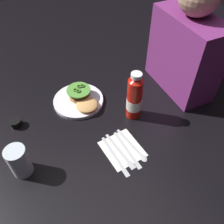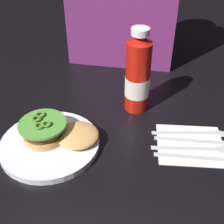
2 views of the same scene
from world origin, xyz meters
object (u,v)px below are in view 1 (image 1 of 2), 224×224
object	(u,v)px
ketchup_bottle	(134,98)
burger_sandwich	(82,97)
butter_knife	(129,151)
fork_utensil	(122,153)
water_glass	(19,161)
steak_knife	(116,158)
dinner_plate	(78,101)
spoon_utensil	(136,149)
condiment_cup	(16,123)
diner_person	(187,46)
napkin	(122,149)

from	to	relation	value
ketchup_bottle	burger_sandwich	bearing A→B (deg)	-133.04
butter_knife	fork_utensil	bearing A→B (deg)	-97.20
ketchup_bottle	fork_utensil	world-z (taller)	ketchup_bottle
water_glass	steak_knife	xyz separation A→B (m)	(0.10, 0.34, -0.06)
dinner_plate	spoon_utensil	distance (m)	0.38
ketchup_bottle	steak_knife	xyz separation A→B (m)	(0.18, -0.17, -0.10)
ketchup_bottle	water_glass	world-z (taller)	ketchup_bottle
dinner_plate	spoon_utensil	world-z (taller)	dinner_plate
ketchup_bottle	water_glass	xyz separation A→B (m)	(0.08, -0.52, -0.04)
burger_sandwich	water_glass	distance (m)	0.42
burger_sandwich	ketchup_bottle	bearing A→B (deg)	46.96
butter_knife	water_glass	bearing A→B (deg)	-103.63
ketchup_bottle	fork_utensil	size ratio (longest dim) A/B	1.20
condiment_cup	fork_utensil	distance (m)	0.49
ketchup_bottle	water_glass	distance (m)	0.52
diner_person	steak_knife	bearing A→B (deg)	-60.67
butter_knife	diner_person	size ratio (longest dim) A/B	0.37
fork_utensil	spoon_utensil	xyz separation A→B (m)	(0.00, 0.06, 0.00)
napkin	spoon_utensil	bearing A→B (deg)	63.36
ketchup_bottle	napkin	world-z (taller)	ketchup_bottle
condiment_cup	ketchup_bottle	bearing A→B (deg)	72.02
butter_knife	dinner_plate	bearing A→B (deg)	-166.78
butter_knife	burger_sandwich	bearing A→B (deg)	-168.71
diner_person	spoon_utensil	bearing A→B (deg)	-56.04
water_glass	napkin	xyz separation A→B (m)	(0.07, 0.39, -0.06)
steak_knife	spoon_utensil	xyz separation A→B (m)	(-0.01, 0.09, 0.00)
water_glass	steak_knife	world-z (taller)	water_glass
dinner_plate	napkin	distance (m)	0.35
napkin	diner_person	xyz separation A→B (m)	(-0.24, 0.44, 0.23)
ketchup_bottle	fork_utensil	bearing A→B (deg)	-39.81
napkin	ketchup_bottle	bearing A→B (deg)	138.98
condiment_cup	steak_knife	world-z (taller)	condiment_cup
burger_sandwich	diner_person	xyz separation A→B (m)	(0.08, 0.50, 0.20)
diner_person	fork_utensil	bearing A→B (deg)	-60.06
napkin	condiment_cup	bearing A→B (deg)	-130.34
burger_sandwich	butter_knife	size ratio (longest dim) A/B	0.95
dinner_plate	napkin	world-z (taller)	dinner_plate
napkin	spoon_utensil	size ratio (longest dim) A/B	0.84
dinner_plate	diner_person	bearing A→B (deg)	79.31
steak_knife	burger_sandwich	bearing A→B (deg)	-178.09
dinner_plate	ketchup_bottle	size ratio (longest dim) A/B	1.02
napkin	steak_knife	xyz separation A→B (m)	(0.03, -0.04, 0.00)
steak_knife	fork_utensil	distance (m)	0.03
burger_sandwich	diner_person	distance (m)	0.54
butter_knife	spoon_utensil	bearing A→B (deg)	89.49
fork_utensil	diner_person	bearing A→B (deg)	119.94
steak_knife	fork_utensil	size ratio (longest dim) A/B	1.05
burger_sandwich	water_glass	bearing A→B (deg)	-52.84
steak_knife	fork_utensil	world-z (taller)	same
ketchup_bottle	napkin	size ratio (longest dim) A/B	1.47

